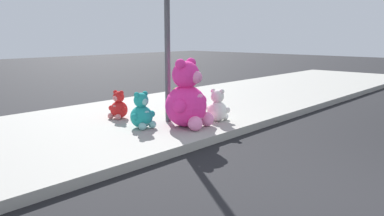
{
  "coord_description": "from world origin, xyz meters",
  "views": [
    {
      "loc": [
        -4.26,
        -1.01,
        1.87
      ],
      "look_at": [
        0.83,
        3.6,
        0.55
      ],
      "focal_mm": 35.88,
      "sensor_mm": 36.0,
      "label": 1
    }
  ],
  "objects_px": {
    "sign_pole": "(167,36)",
    "plush_red": "(118,107)",
    "plush_lime": "(175,104)",
    "plush_white": "(218,108)",
    "plush_teal": "(142,113)",
    "plush_pink_large": "(188,100)"
  },
  "relations": [
    {
      "from": "plush_white",
      "to": "plush_teal",
      "type": "distance_m",
      "value": 1.57
    },
    {
      "from": "plush_lime",
      "to": "plush_red",
      "type": "bearing_deg",
      "value": 153.93
    },
    {
      "from": "sign_pole",
      "to": "plush_pink_large",
      "type": "bearing_deg",
      "value": -95.81
    },
    {
      "from": "sign_pole",
      "to": "plush_red",
      "type": "bearing_deg",
      "value": 116.72
    },
    {
      "from": "plush_pink_large",
      "to": "plush_red",
      "type": "relative_size",
      "value": 2.19
    },
    {
      "from": "plush_red",
      "to": "plush_white",
      "type": "distance_m",
      "value": 2.06
    },
    {
      "from": "sign_pole",
      "to": "plush_red",
      "type": "height_order",
      "value": "sign_pole"
    },
    {
      "from": "sign_pole",
      "to": "plush_teal",
      "type": "height_order",
      "value": "sign_pole"
    },
    {
      "from": "plush_white",
      "to": "sign_pole",
      "type": "bearing_deg",
      "value": 135.18
    },
    {
      "from": "plush_teal",
      "to": "plush_red",
      "type": "bearing_deg",
      "value": 77.86
    },
    {
      "from": "sign_pole",
      "to": "plush_white",
      "type": "relative_size",
      "value": 4.86
    },
    {
      "from": "plush_white",
      "to": "plush_teal",
      "type": "bearing_deg",
      "value": 154.65
    },
    {
      "from": "plush_lime",
      "to": "plush_white",
      "type": "distance_m",
      "value": 1.13
    },
    {
      "from": "plush_red",
      "to": "plush_lime",
      "type": "relative_size",
      "value": 1.03
    },
    {
      "from": "plush_teal",
      "to": "plush_lime",
      "type": "bearing_deg",
      "value": 18.94
    },
    {
      "from": "plush_pink_large",
      "to": "plush_white",
      "type": "bearing_deg",
      "value": -8.47
    },
    {
      "from": "plush_red",
      "to": "sign_pole",
      "type": "bearing_deg",
      "value": -63.28
    },
    {
      "from": "plush_pink_large",
      "to": "plush_lime",
      "type": "xyz_separation_m",
      "value": [
        0.69,
        1.02,
        -0.29
      ]
    },
    {
      "from": "plush_lime",
      "to": "plush_white",
      "type": "height_order",
      "value": "plush_white"
    },
    {
      "from": "plush_pink_large",
      "to": "plush_red",
      "type": "xyz_separation_m",
      "value": [
        -0.43,
        1.56,
        -0.28
      ]
    },
    {
      "from": "sign_pole",
      "to": "plush_teal",
      "type": "xyz_separation_m",
      "value": [
        -0.71,
        -0.03,
        -1.42
      ]
    },
    {
      "from": "plush_red",
      "to": "plush_pink_large",
      "type": "bearing_deg",
      "value": -74.55
    }
  ]
}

